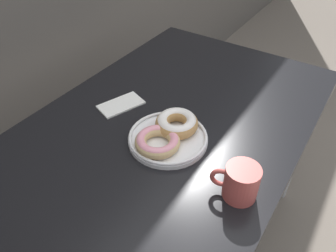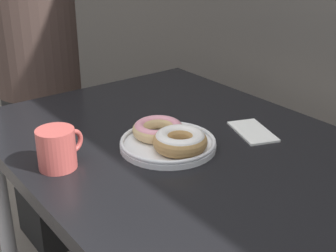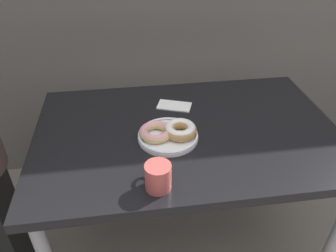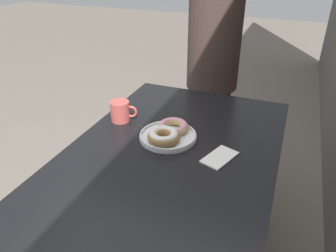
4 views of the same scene
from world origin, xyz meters
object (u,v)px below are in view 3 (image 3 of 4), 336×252
Objects in this scene: donut_plate at (169,132)px; coffee_mug at (158,176)px; napkin at (174,106)px; dining_table at (187,143)px.

donut_plate is 0.28m from coffee_mug.
napkin is (0.06, 0.24, -0.02)m from donut_plate.
coffee_mug is 0.52m from napkin.
dining_table is 5.08× the size of donut_plate.
dining_table is at bearing 29.03° from donut_plate.
napkin is (0.14, 0.51, -0.05)m from coffee_mug.
coffee_mug is at bearing -105.77° from donut_plate.
donut_plate is (-0.09, -0.05, 0.10)m from dining_table.
coffee_mug reaches higher than donut_plate.
donut_plate is 0.25m from napkin.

